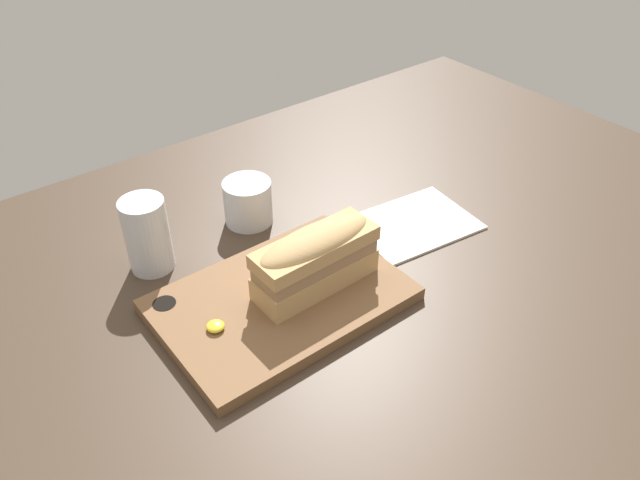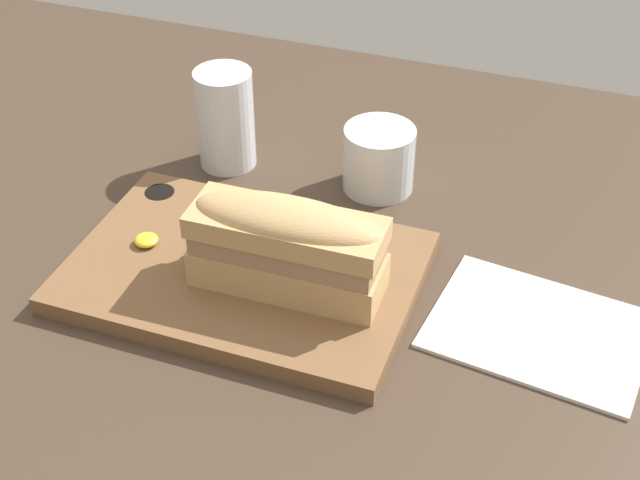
{
  "view_description": "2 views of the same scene",
  "coord_description": "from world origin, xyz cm",
  "px_view_note": "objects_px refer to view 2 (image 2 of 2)",
  "views": [
    {
      "loc": [
        -45.33,
        -57.33,
        62.95
      ],
      "look_at": [
        -2.29,
        -1.98,
        9.87
      ],
      "focal_mm": 35.0,
      "sensor_mm": 36.0,
      "label": 1
    },
    {
      "loc": [
        20.46,
        -63.69,
        59.8
      ],
      "look_at": [
        -1.63,
        -2.46,
        9.17
      ],
      "focal_mm": 50.0,
      "sensor_mm": 36.0,
      "label": 2
    }
  ],
  "objects_px": {
    "sandwich": "(287,243)",
    "wine_glass": "(379,162)",
    "serving_board": "(244,271)",
    "water_glass": "(226,125)",
    "napkin": "(538,332)"
  },
  "relations": [
    {
      "from": "wine_glass",
      "to": "napkin",
      "type": "distance_m",
      "value": 0.28
    },
    {
      "from": "napkin",
      "to": "wine_glass",
      "type": "bearing_deg",
      "value": 139.33
    },
    {
      "from": "wine_glass",
      "to": "sandwich",
      "type": "bearing_deg",
      "value": -96.55
    },
    {
      "from": "sandwich",
      "to": "water_glass",
      "type": "bearing_deg",
      "value": 127.52
    },
    {
      "from": "sandwich",
      "to": "wine_glass",
      "type": "height_order",
      "value": "sandwich"
    },
    {
      "from": "sandwich",
      "to": "napkin",
      "type": "relative_size",
      "value": 0.87
    },
    {
      "from": "serving_board",
      "to": "napkin",
      "type": "distance_m",
      "value": 0.29
    },
    {
      "from": "serving_board",
      "to": "water_glass",
      "type": "relative_size",
      "value": 2.88
    },
    {
      "from": "water_glass",
      "to": "sandwich",
      "type": "bearing_deg",
      "value": -52.48
    },
    {
      "from": "sandwich",
      "to": "serving_board",
      "type": "bearing_deg",
      "value": 165.6
    },
    {
      "from": "sandwich",
      "to": "water_glass",
      "type": "distance_m",
      "value": 0.26
    },
    {
      "from": "serving_board",
      "to": "napkin",
      "type": "bearing_deg",
      "value": 4.13
    },
    {
      "from": "sandwich",
      "to": "wine_glass",
      "type": "xyz_separation_m",
      "value": [
        0.02,
        0.22,
        -0.04
      ]
    },
    {
      "from": "wine_glass",
      "to": "napkin",
      "type": "bearing_deg",
      "value": -40.67
    },
    {
      "from": "water_glass",
      "to": "wine_glass",
      "type": "xyz_separation_m",
      "value": [
        0.18,
        0.01,
        -0.02
      ]
    }
  ]
}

